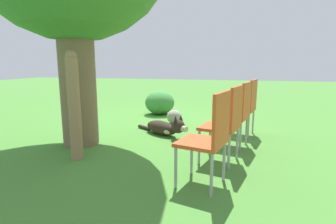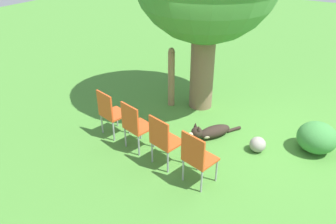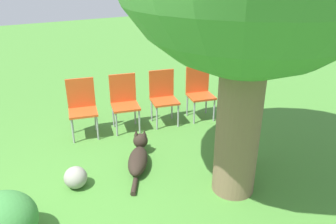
{
  "view_description": "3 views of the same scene",
  "coord_description": "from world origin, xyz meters",
  "px_view_note": "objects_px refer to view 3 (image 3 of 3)",
  "views": [
    {
      "loc": [
        -1.82,
        4.62,
        1.19
      ],
      "look_at": [
        -0.72,
        0.49,
        0.4
      ],
      "focal_mm": 28.0,
      "sensor_mm": 36.0,
      "label": 1
    },
    {
      "loc": [
        -5.59,
        -1.57,
        3.52
      ],
      "look_at": [
        -0.93,
        1.32,
        0.45
      ],
      "focal_mm": 35.0,
      "sensor_mm": 36.0,
      "label": 2
    },
    {
      "loc": [
        2.91,
        -1.14,
        2.54
      ],
      "look_at": [
        -0.83,
        1.09,
        0.62
      ],
      "focal_mm": 35.0,
      "sensor_mm": 36.0,
      "label": 3
    }
  ],
  "objects_px": {
    "red_chair_1": "(124,99)",
    "red_chair_3": "(199,90)",
    "red_chair_0": "(82,105)",
    "red_chair_2": "(163,94)",
    "fence_post": "(254,120)",
    "dog": "(139,156)"
  },
  "relations": [
    {
      "from": "red_chair_2",
      "to": "red_chair_3",
      "type": "distance_m",
      "value": 0.69
    },
    {
      "from": "dog",
      "to": "red_chair_0",
      "type": "relative_size",
      "value": 1.13
    },
    {
      "from": "red_chair_1",
      "to": "fence_post",
      "type": "bearing_deg",
      "value": 41.79
    },
    {
      "from": "red_chair_1",
      "to": "red_chair_2",
      "type": "relative_size",
      "value": 1.0
    },
    {
      "from": "dog",
      "to": "fence_post",
      "type": "xyz_separation_m",
      "value": [
        0.78,
        1.35,
        0.55
      ]
    },
    {
      "from": "red_chair_0",
      "to": "red_chair_1",
      "type": "relative_size",
      "value": 1.0
    },
    {
      "from": "red_chair_2",
      "to": "red_chair_0",
      "type": "bearing_deg",
      "value": -86.97
    },
    {
      "from": "red_chair_2",
      "to": "fence_post",
      "type": "bearing_deg",
      "value": 24.86
    },
    {
      "from": "red_chair_2",
      "to": "red_chair_3",
      "type": "relative_size",
      "value": 1.0
    },
    {
      "from": "fence_post",
      "to": "red_chair_3",
      "type": "relative_size",
      "value": 1.44
    },
    {
      "from": "red_chair_0",
      "to": "red_chair_2",
      "type": "distance_m",
      "value": 1.38
    },
    {
      "from": "red_chair_0",
      "to": "red_chair_1",
      "type": "height_order",
      "value": "same"
    },
    {
      "from": "red_chair_0",
      "to": "red_chair_3",
      "type": "xyz_separation_m",
      "value": [
        0.39,
        2.04,
        0.0
      ]
    },
    {
      "from": "red_chair_1",
      "to": "red_chair_3",
      "type": "height_order",
      "value": "same"
    },
    {
      "from": "fence_post",
      "to": "red_chair_3",
      "type": "distance_m",
      "value": 1.72
    },
    {
      "from": "dog",
      "to": "red_chair_2",
      "type": "relative_size",
      "value": 1.13
    },
    {
      "from": "fence_post",
      "to": "red_chair_0",
      "type": "xyz_separation_m",
      "value": [
        -2.07,
        -1.71,
        -0.15
      ]
    },
    {
      "from": "red_chair_0",
      "to": "red_chair_3",
      "type": "relative_size",
      "value": 1.0
    },
    {
      "from": "dog",
      "to": "red_chair_0",
      "type": "distance_m",
      "value": 1.4
    },
    {
      "from": "dog",
      "to": "red_chair_1",
      "type": "height_order",
      "value": "red_chair_1"
    },
    {
      "from": "red_chair_1",
      "to": "red_chair_3",
      "type": "distance_m",
      "value": 1.38
    },
    {
      "from": "red_chair_1",
      "to": "red_chair_3",
      "type": "xyz_separation_m",
      "value": [
        0.26,
        1.36,
        0.0
      ]
    }
  ]
}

